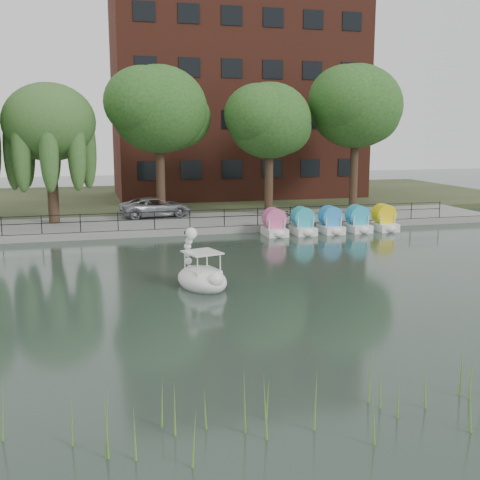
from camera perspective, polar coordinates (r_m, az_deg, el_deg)
name	(u,v)px	position (r m, az deg, el deg)	size (l,w,h in m)	color
ground_plane	(255,296)	(21.64, 1.42, -5.31)	(120.00, 120.00, 0.00)	#303E37
promenade	(182,224)	(36.90, -5.51, 1.55)	(40.00, 6.00, 0.40)	gray
kerb	(191,231)	(34.03, -4.70, 0.81)	(40.00, 0.25, 0.40)	gray
land_strip	(155,199)	(50.65, -8.08, 3.89)	(60.00, 22.00, 0.36)	#47512D
railing	(190,214)	(34.08, -4.78, 2.43)	(32.00, 0.05, 1.00)	black
apartment_building	(236,87)	(51.70, -0.37, 14.31)	(20.00, 10.07, 18.00)	#4C1E16
willow_mid	(49,123)	(37.03, -17.66, 10.54)	(5.32, 5.32, 8.15)	#473323
broadleaf_center	(159,110)	(38.32, -7.69, 12.13)	(6.00, 6.00, 9.25)	#473323
broadleaf_right	(269,121)	(39.32, 2.80, 11.18)	(5.40, 5.40, 8.32)	#473323
broadleaf_far	(356,107)	(42.66, 10.94, 12.31)	(6.30, 6.30, 9.71)	#473323
minivan	(156,206)	(38.52, -7.99, 3.25)	(5.16, 2.37, 1.44)	gray
bicycle	(290,213)	(36.45, 4.77, 2.57)	(1.72, 0.60, 1.00)	gray
swan_boat	(201,275)	(22.74, -3.69, -3.31)	(2.27, 2.91, 2.17)	white
pedal_boat_row	(331,222)	(35.01, 8.58, 1.68)	(7.95, 1.70, 1.40)	white
reed_bank	(467,379)	(14.11, 20.76, -12.22)	(24.00, 2.40, 1.20)	#669938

